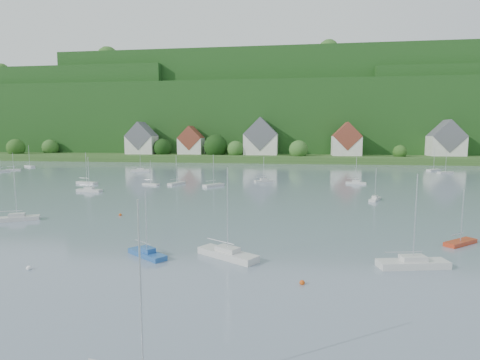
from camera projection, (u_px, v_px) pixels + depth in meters
The scene contains 16 objects.
far_shore_strip at pixel (253, 156), 202.25m from camera, with size 600.00×60.00×3.00m, color #2D501E.
forested_ridge at pixel (265, 119), 267.08m from camera, with size 620.00×181.22×69.89m.
village_building_0 at pixel (142, 141), 196.17m from camera, with size 14.00×10.40×16.00m.
village_building_1 at pixel (191, 142), 194.75m from camera, with size 12.00×9.36×14.00m.
village_building_2 at pixel (261, 140), 188.72m from camera, with size 16.00×11.44×18.00m.
village_building_3 at pixel (346, 142), 181.29m from camera, with size 13.00×10.40×15.50m.
village_building_4 at pixel (446, 141), 178.94m from camera, with size 15.00×10.40×16.50m.
near_sailboat_1 at pixel (147, 253), 42.00m from camera, with size 5.23×4.37×7.25m.
near_sailboat_3 at pixel (413, 263), 38.60m from camera, with size 7.15×3.28×9.31m.
near_sailboat_4 at pixel (228, 253), 41.60m from camera, with size 7.12×5.50×9.65m.
near_sailboat_6 at pixel (17, 218), 59.38m from camera, with size 6.31×4.44×8.39m.
near_sailboat_7 at pixel (460, 242), 46.56m from camera, with size 4.70×4.23×6.69m.
mooring_buoy_1 at pixel (29, 269), 38.04m from camera, with size 0.50×0.50×0.50m, color white.
mooring_buoy_2 at pixel (302, 284), 34.34m from camera, with size 0.48×0.48×0.48m, color #CE4B0F.
mooring_buoy_3 at pixel (120, 216), 63.06m from camera, with size 0.47×0.47×0.47m, color #CE4B0F.
far_sailboat_cluster at pixel (257, 176), 117.15m from camera, with size 195.64×72.10×8.71m.
Camera 1 is at (21.55, -1.25, 13.17)m, focal length 29.25 mm.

